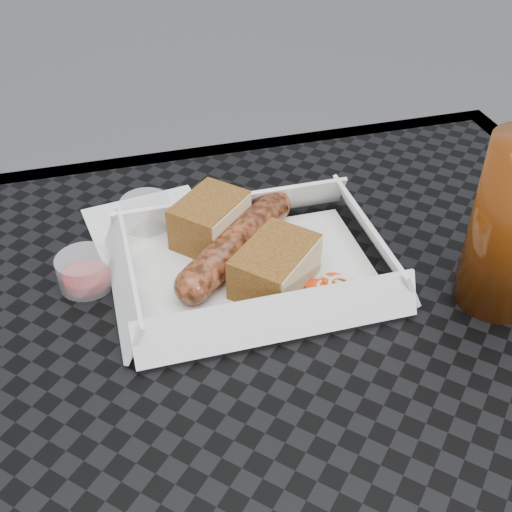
% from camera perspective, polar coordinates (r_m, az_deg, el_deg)
% --- Properties ---
extents(patio_table, '(0.80, 0.80, 0.74)m').
position_cam_1_polar(patio_table, '(0.56, 2.45, -17.65)').
color(patio_table, black).
rests_on(patio_table, ground).
extents(food_tray, '(0.22, 0.15, 0.00)m').
position_cam_1_polar(food_tray, '(0.60, -0.26, -1.52)').
color(food_tray, white).
rests_on(food_tray, patio_table).
extents(bratwurst, '(0.14, 0.13, 0.03)m').
position_cam_1_polar(bratwurst, '(0.60, -1.72, 1.20)').
color(bratwurst, brown).
rests_on(bratwurst, food_tray).
extents(bread_near, '(0.09, 0.09, 0.04)m').
position_cam_1_polar(bread_near, '(0.62, -4.12, 3.19)').
color(bread_near, brown).
rests_on(bread_near, food_tray).
extents(bread_far, '(0.09, 0.09, 0.04)m').
position_cam_1_polar(bread_far, '(0.57, 1.69, -0.92)').
color(bread_far, brown).
rests_on(bread_far, food_tray).
extents(veg_garnish, '(0.03, 0.03, 0.00)m').
position_cam_1_polar(veg_garnish, '(0.57, 7.09, -3.24)').
color(veg_garnish, '#ED3C0A').
rests_on(veg_garnish, food_tray).
extents(napkin, '(0.14, 0.14, 0.00)m').
position_cam_1_polar(napkin, '(0.66, -9.22, 2.51)').
color(napkin, white).
rests_on(napkin, patio_table).
extents(condiment_cup_sauce, '(0.05, 0.05, 0.03)m').
position_cam_1_polar(condiment_cup_sauce, '(0.60, -14.94, -1.32)').
color(condiment_cup_sauce, maroon).
rests_on(condiment_cup_sauce, patio_table).
extents(condiment_cup_empty, '(0.05, 0.05, 0.03)m').
position_cam_1_polar(condiment_cup_empty, '(0.66, -9.73, 3.79)').
color(condiment_cup_empty, silver).
rests_on(condiment_cup_empty, patio_table).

